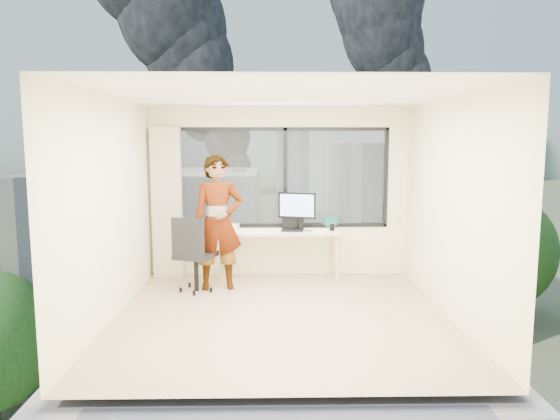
{
  "coord_description": "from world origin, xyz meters",
  "views": [
    {
      "loc": [
        -0.13,
        -5.94,
        2.08
      ],
      "look_at": [
        0.0,
        1.0,
        1.15
      ],
      "focal_mm": 32.78,
      "sensor_mm": 36.0,
      "label": 1
    }
  ],
  "objects_px": {
    "desk": "(279,255)",
    "person": "(218,223)",
    "chair": "(196,253)",
    "monitor": "(297,211)",
    "handbag": "(330,222)",
    "laptop": "(292,224)",
    "game_console": "(227,226)"
  },
  "relations": [
    {
      "from": "monitor",
      "to": "game_console",
      "type": "bearing_deg",
      "value": -172.8
    },
    {
      "from": "monitor",
      "to": "handbag",
      "type": "height_order",
      "value": "monitor"
    },
    {
      "from": "game_console",
      "to": "chair",
      "type": "bearing_deg",
      "value": -92.08
    },
    {
      "from": "chair",
      "to": "person",
      "type": "distance_m",
      "value": 0.52
    },
    {
      "from": "desk",
      "to": "monitor",
      "type": "distance_m",
      "value": 0.72
    },
    {
      "from": "game_console",
      "to": "monitor",
      "type": "bearing_deg",
      "value": 12.97
    },
    {
      "from": "person",
      "to": "monitor",
      "type": "bearing_deg",
      "value": 14.56
    },
    {
      "from": "laptop",
      "to": "desk",
      "type": "bearing_deg",
      "value": 179.46
    },
    {
      "from": "person",
      "to": "handbag",
      "type": "distance_m",
      "value": 1.82
    },
    {
      "from": "desk",
      "to": "game_console",
      "type": "bearing_deg",
      "value": 164.33
    },
    {
      "from": "person",
      "to": "monitor",
      "type": "distance_m",
      "value": 1.27
    },
    {
      "from": "chair",
      "to": "handbag",
      "type": "relative_size",
      "value": 4.42
    },
    {
      "from": "chair",
      "to": "person",
      "type": "height_order",
      "value": "person"
    },
    {
      "from": "monitor",
      "to": "desk",
      "type": "bearing_deg",
      "value": -152.31
    },
    {
      "from": "laptop",
      "to": "handbag",
      "type": "bearing_deg",
      "value": 27.41
    },
    {
      "from": "person",
      "to": "laptop",
      "type": "height_order",
      "value": "person"
    },
    {
      "from": "chair",
      "to": "laptop",
      "type": "xyz_separation_m",
      "value": [
        1.37,
        0.59,
        0.31
      ]
    },
    {
      "from": "monitor",
      "to": "game_console",
      "type": "relative_size",
      "value": 1.93
    },
    {
      "from": "desk",
      "to": "game_console",
      "type": "relative_size",
      "value": 5.97
    },
    {
      "from": "game_console",
      "to": "laptop",
      "type": "xyz_separation_m",
      "value": [
        1.0,
        -0.24,
        0.07
      ]
    },
    {
      "from": "monitor",
      "to": "laptop",
      "type": "xyz_separation_m",
      "value": [
        -0.08,
        -0.08,
        -0.19
      ]
    },
    {
      "from": "person",
      "to": "game_console",
      "type": "distance_m",
      "value": 0.72
    },
    {
      "from": "desk",
      "to": "monitor",
      "type": "height_order",
      "value": "monitor"
    },
    {
      "from": "chair",
      "to": "monitor",
      "type": "height_order",
      "value": "monitor"
    },
    {
      "from": "desk",
      "to": "laptop",
      "type": "relative_size",
      "value": 5.16
    },
    {
      "from": "person",
      "to": "chair",
      "type": "bearing_deg",
      "value": -165.72
    },
    {
      "from": "chair",
      "to": "monitor",
      "type": "xyz_separation_m",
      "value": [
        1.45,
        0.67,
        0.5
      ]
    },
    {
      "from": "desk",
      "to": "monitor",
      "type": "relative_size",
      "value": 3.09
    },
    {
      "from": "desk",
      "to": "person",
      "type": "bearing_deg",
      "value": -151.38
    },
    {
      "from": "desk",
      "to": "laptop",
      "type": "height_order",
      "value": "laptop"
    },
    {
      "from": "monitor",
      "to": "laptop",
      "type": "height_order",
      "value": "monitor"
    },
    {
      "from": "desk",
      "to": "person",
      "type": "height_order",
      "value": "person"
    }
  ]
}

